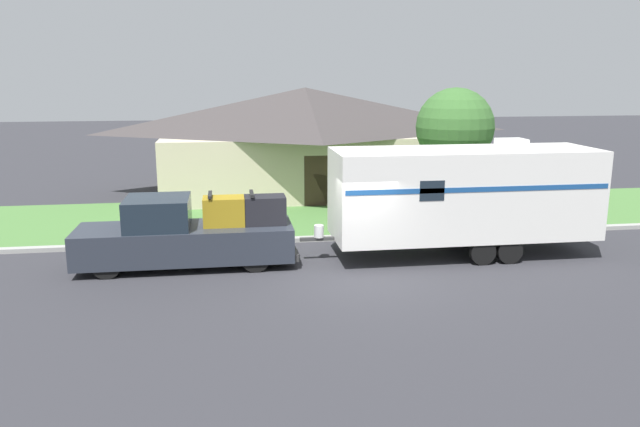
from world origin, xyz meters
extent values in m
plane|color=#2D2D33|center=(0.00, 0.00, 0.00)|extent=(120.00, 120.00, 0.00)
cube|color=#999993|center=(0.00, 3.75, 0.07)|extent=(80.00, 0.30, 0.14)
cube|color=#477538|center=(0.00, 7.40, 0.01)|extent=(80.00, 7.00, 0.03)
cube|color=beige|center=(0.29, 12.64, 1.36)|extent=(12.63, 7.13, 2.72)
pyramid|color=#3D3838|center=(0.29, 12.64, 3.73)|extent=(13.64, 7.70, 2.02)
cube|color=#4C3828|center=(0.29, 9.10, 1.05)|extent=(1.00, 0.06, 2.10)
cylinder|color=black|center=(-6.55, 0.80, 0.40)|extent=(0.80, 0.28, 0.80)
cylinder|color=black|center=(-6.55, 2.36, 0.40)|extent=(0.80, 0.28, 0.80)
cylinder|color=black|center=(-2.60, 0.80, 0.40)|extent=(0.80, 0.28, 0.80)
cylinder|color=black|center=(-2.60, 2.36, 0.40)|extent=(0.80, 0.28, 0.80)
cube|color=#282D38|center=(-5.83, 1.58, 0.69)|extent=(3.35, 1.93, 0.94)
cube|color=#19232D|center=(-5.23, 1.58, 1.58)|extent=(1.74, 1.77, 0.84)
cube|color=#282D38|center=(-2.84, 1.58, 0.69)|extent=(2.64, 1.93, 0.94)
cube|color=#333333|center=(-1.46, 1.58, 0.34)|extent=(0.12, 1.73, 0.20)
cube|color=olive|center=(-3.42, 1.58, 1.56)|extent=(1.15, 0.81, 0.80)
cube|color=black|center=(-3.79, 1.58, 2.04)|extent=(0.10, 0.89, 0.08)
cube|color=black|center=(-2.26, 1.58, 1.56)|extent=(1.15, 0.81, 0.80)
cube|color=black|center=(-2.63, 1.58, 2.04)|extent=(0.10, 0.89, 0.08)
cylinder|color=black|center=(3.84, 0.47, 0.37)|extent=(0.74, 0.22, 0.74)
cylinder|color=black|center=(3.84, 2.69, 0.37)|extent=(0.74, 0.22, 0.74)
cylinder|color=black|center=(4.65, 0.47, 0.37)|extent=(0.74, 0.22, 0.74)
cylinder|color=black|center=(4.65, 2.69, 0.37)|extent=(0.74, 0.22, 0.74)
cube|color=silver|center=(3.62, 1.58, 1.89)|extent=(7.77, 2.49, 2.59)
cube|color=navy|center=(3.62, 0.33, 2.21)|extent=(7.62, 0.01, 0.14)
cube|color=#383838|center=(-0.77, 1.58, 0.65)|extent=(1.01, 0.12, 0.10)
cylinder|color=silver|center=(-0.72, 1.58, 0.88)|extent=(0.28, 0.28, 0.36)
cube|color=silver|center=(5.02, 1.58, 3.33)|extent=(0.80, 0.68, 0.28)
cube|color=#19232D|center=(2.22, 0.33, 2.21)|extent=(0.70, 0.01, 0.56)
cylinder|color=brown|center=(-3.72, 4.89, 0.55)|extent=(0.09, 0.09, 1.10)
cube|color=silver|center=(-3.72, 4.89, 1.21)|extent=(0.48, 0.20, 0.22)
cylinder|color=brown|center=(5.14, 6.56, 1.16)|extent=(0.24, 0.24, 2.32)
sphere|color=#38662D|center=(5.14, 6.56, 3.40)|extent=(2.90, 2.90, 2.90)
camera|label=1|loc=(-3.28, -15.74, 5.33)|focal=35.00mm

